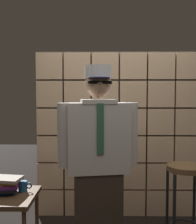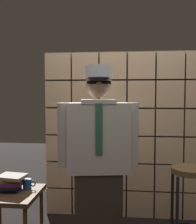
{
  "view_description": "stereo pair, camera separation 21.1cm",
  "coord_description": "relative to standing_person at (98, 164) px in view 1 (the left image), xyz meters",
  "views": [
    {
      "loc": [
        -0.21,
        -1.99,
        1.48
      ],
      "look_at": [
        -0.24,
        0.28,
        1.33
      ],
      "focal_mm": 44.17,
      "sensor_mm": 36.0,
      "label": 1
    },
    {
      "loc": [
        -0.0,
        -1.98,
        1.48
      ],
      "look_at": [
        -0.24,
        0.28,
        1.33
      ],
      "focal_mm": 44.17,
      "sensor_mm": 36.0,
      "label": 2
    }
  ],
  "objects": [
    {
      "name": "book_stack",
      "position": [
        -0.83,
        0.15,
        -0.24
      ],
      "size": [
        0.27,
        0.23,
        0.15
      ],
      "color": "navy",
      "rests_on": "side_table"
    },
    {
      "name": "standing_person",
      "position": [
        0.0,
        0.0,
        0.0
      ],
      "size": [
        0.69,
        0.33,
        1.72
      ],
      "rotation": [
        0.0,
        0.0,
        0.15
      ],
      "color": "#382D23",
      "rests_on": "ground"
    },
    {
      "name": "coffee_mug",
      "position": [
        -0.7,
        0.2,
        -0.27
      ],
      "size": [
        0.13,
        0.08,
        0.09
      ],
      "color": "navy",
      "rests_on": "side_table"
    },
    {
      "name": "glass_block_wall",
      "position": [
        0.24,
        1.02,
        0.09
      ],
      "size": [
        2.01,
        0.1,
        2.01
      ],
      "color": "#E0B78C",
      "rests_on": "ground"
    },
    {
      "name": "bar_stool",
      "position": [
        0.81,
        0.24,
        -0.29
      ],
      "size": [
        0.34,
        0.34,
        0.82
      ],
      "color": "brown",
      "rests_on": "ground"
    },
    {
      "name": "side_table",
      "position": [
        -0.83,
        0.11,
        -0.4
      ],
      "size": [
        0.52,
        0.52,
        0.58
      ],
      "color": "#513823",
      "rests_on": "ground"
    }
  ]
}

